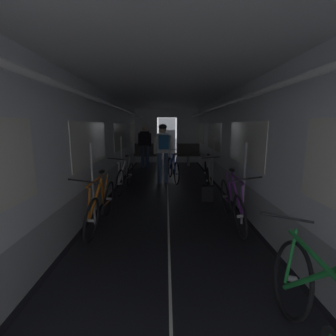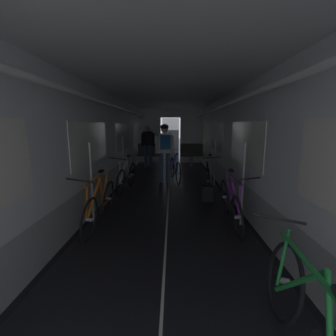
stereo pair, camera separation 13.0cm
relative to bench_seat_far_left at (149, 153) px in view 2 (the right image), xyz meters
The scene contains 13 objects.
ground_plane 8.14m from the bench_seat_far_left, 83.62° to the right, with size 60.00×60.00×0.00m, color black.
train_car_shell 4.70m from the bench_seat_far_left, 78.60° to the right, with size 3.14×12.34×2.57m.
bench_seat_far_left is the anchor object (origin of this frame).
bench_seat_far_right 1.80m from the bench_seat_far_left, ahead, with size 0.98×0.51×0.95m.
bicycle_purple 6.27m from the bench_seat_far_left, 71.38° to the right, with size 0.44×1.69×0.95m.
bicycle_white 3.90m from the bench_seat_far_left, 92.86° to the right, with size 0.45×1.69×0.95m.
bicycle_orange 6.09m from the bench_seat_far_left, 92.07° to the right, with size 0.44×1.69×0.96m.
bicycle_green 8.64m from the bench_seat_far_left, 77.12° to the right, with size 0.44×1.70×0.96m.
bicycle_silver 4.14m from the bench_seat_far_left, 61.53° to the right, with size 0.44×1.69×0.95m.
person_cyclist_aisle 3.13m from the bench_seat_far_left, 75.61° to the right, with size 0.55×0.43×1.73m.
bicycle_blue_in_aisle 2.94m from the bench_seat_far_left, 68.42° to the right, with size 0.48×1.67×0.94m.
person_standing_near_bench 0.55m from the bench_seat_far_left, 89.59° to the right, with size 0.53×0.23×1.69m.
backpack_on_floor 5.03m from the bench_seat_far_left, 68.94° to the right, with size 0.26×0.20×0.34m, color black.
Camera 2 is at (0.09, -1.69, 1.68)m, focal length 24.87 mm.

